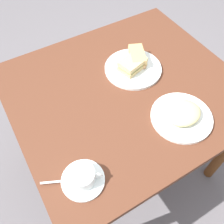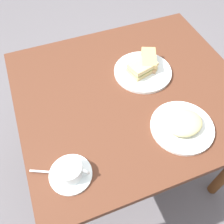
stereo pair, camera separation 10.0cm
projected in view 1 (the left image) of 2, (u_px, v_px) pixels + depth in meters
name	position (u px, v px, depth m)	size (l,w,h in m)	color
ground_plane	(121.00, 158.00, 1.71)	(6.00, 6.00, 0.00)	#615C60
dining_table	(125.00, 102.00, 1.20)	(1.02, 0.91, 0.73)	#552E1D
sandwich_plate	(133.00, 68.00, 1.18)	(0.27, 0.27, 0.01)	white
sandwich_front	(132.00, 64.00, 1.15)	(0.14, 0.11, 0.05)	tan
sandwich_back	(137.00, 57.00, 1.18)	(0.11, 0.14, 0.05)	tan
coffee_saucer	(83.00, 180.00, 0.86)	(0.15, 0.15, 0.01)	white
coffee_cup	(83.00, 176.00, 0.83)	(0.11, 0.09, 0.05)	white
spoon	(60.00, 181.00, 0.85)	(0.09, 0.05, 0.01)	silver
side_plate	(181.00, 117.00, 1.02)	(0.25, 0.25, 0.01)	white
side_food_pile	(183.00, 113.00, 0.99)	(0.15, 0.13, 0.04)	#CDC383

